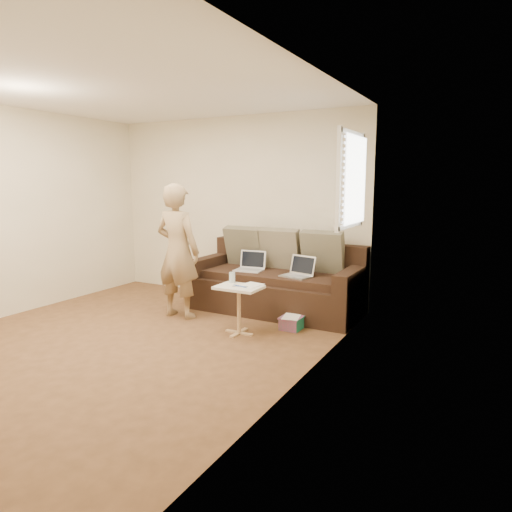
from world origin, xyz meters
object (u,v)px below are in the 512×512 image
(laptop_silver, at_px, (296,277))
(drinking_glass, at_px, (232,277))
(laptop_white, at_px, (249,271))
(striped_box, at_px, (291,323))
(side_table, at_px, (239,310))
(sofa, at_px, (276,279))
(person, at_px, (178,251))

(laptop_silver, relative_size, drinking_glass, 3.00)
(laptop_white, distance_m, striped_box, 1.08)
(side_table, bearing_deg, sofa, 92.36)
(laptop_silver, distance_m, person, 1.49)
(sofa, relative_size, side_table, 4.03)
(laptop_silver, bearing_deg, sofa, 169.67)
(sofa, distance_m, laptop_white, 0.37)
(side_table, bearing_deg, laptop_white, 113.00)
(person, bearing_deg, laptop_white, -129.89)
(drinking_glass, bearing_deg, side_table, -36.64)
(laptop_silver, distance_m, drinking_glass, 0.88)
(laptop_silver, bearing_deg, striped_box, -58.63)
(sofa, xyz_separation_m, laptop_silver, (0.35, -0.16, 0.10))
(person, height_order, drinking_glass, person)
(sofa, distance_m, drinking_glass, 0.92)
(person, relative_size, striped_box, 6.91)
(laptop_silver, bearing_deg, person, -140.29)
(sofa, xyz_separation_m, drinking_glass, (-0.11, -0.90, 0.18))
(sofa, bearing_deg, drinking_glass, -97.18)
(striped_box, bearing_deg, side_table, -137.42)
(drinking_glass, bearing_deg, laptop_white, 106.36)
(laptop_silver, height_order, striped_box, laptop_silver)
(side_table, distance_m, drinking_glass, 0.38)
(person, bearing_deg, side_table, 168.40)
(sofa, relative_size, drinking_glass, 18.33)
(laptop_white, xyz_separation_m, striped_box, (0.85, -0.51, -0.44))
(drinking_glass, bearing_deg, striped_box, 26.37)
(striped_box, bearing_deg, laptop_silver, 107.96)
(side_table, relative_size, striped_box, 2.26)
(side_table, height_order, drinking_glass, drinking_glass)
(sofa, xyz_separation_m, person, (-0.96, -0.80, 0.41))
(drinking_glass, distance_m, striped_box, 0.86)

